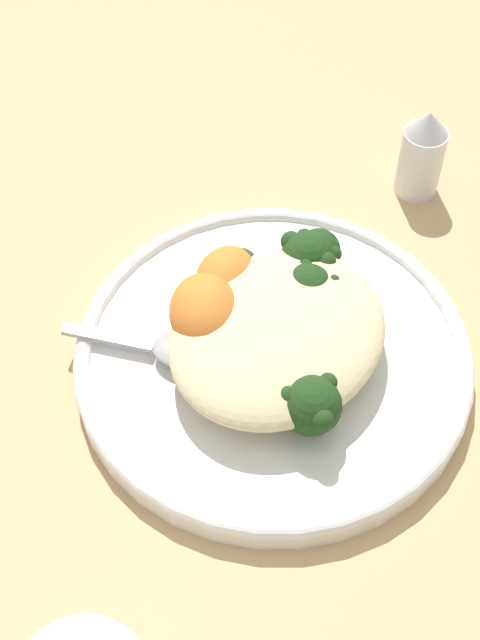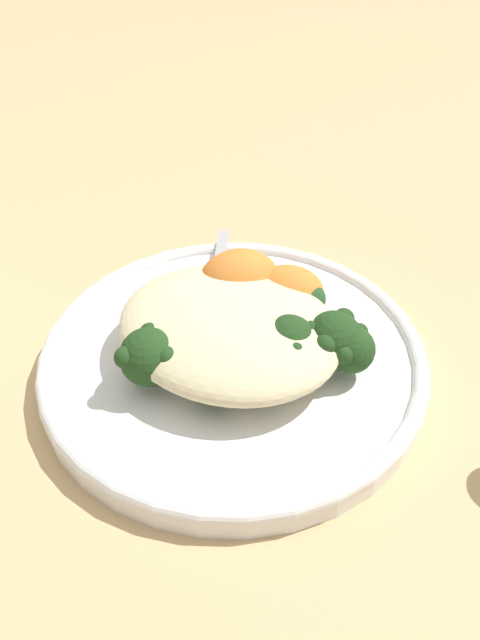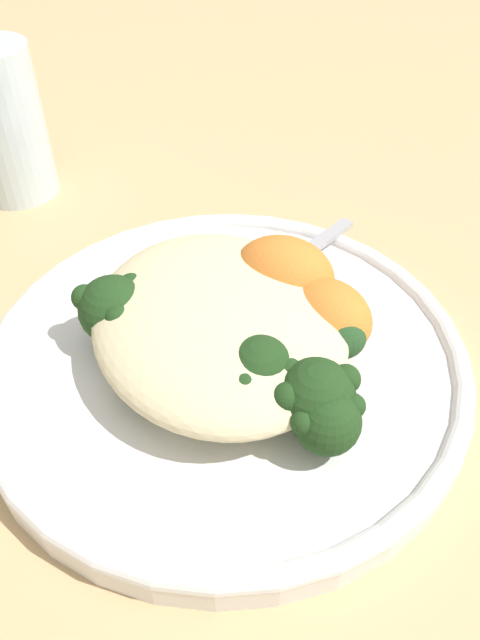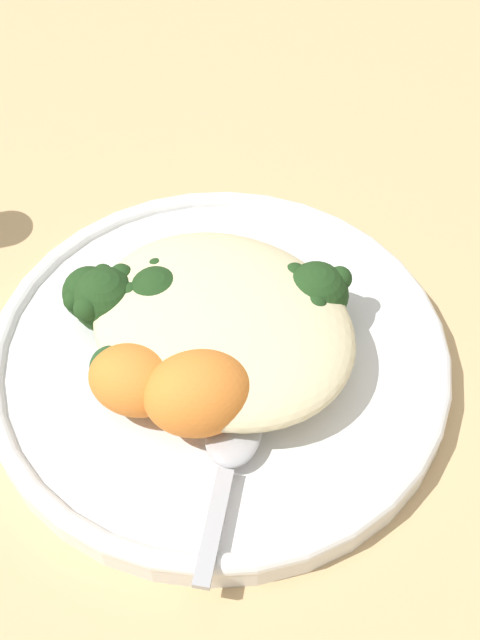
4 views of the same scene
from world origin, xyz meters
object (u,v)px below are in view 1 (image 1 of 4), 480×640
Objects in this scene: broccoli_stalk_1 at (282,361)px; salt_shaker at (422,153)px; spoon at (170,348)px; broccoli_stalk_6 at (297,272)px; kale_tuft at (240,279)px; broccoli_stalk_2 at (313,355)px; broccoli_stalk_4 at (325,318)px; broccoli_stalk_0 at (301,397)px; quinoa_mound at (278,334)px; plate at (273,356)px; broccoli_stalk_5 at (298,299)px; sweet_potato_chunk_0 at (226,278)px; broccoli_stalk_3 at (300,350)px; broccoli_stalk_7 at (303,270)px; sweet_potato_chunk_1 at (205,313)px.

salt_shaker reaches higher than broccoli_stalk_1.
broccoli_stalk_6 is at bearing -133.19° from spoon.
broccoli_stalk_6 reaches higher than kale_tuft.
broccoli_stalk_2 is (-0.02, 0.01, -0.00)m from broccoli_stalk_1.
broccoli_stalk_4 is at bearing 11.74° from salt_shaker.
quinoa_mound is at bearing 156.70° from broccoli_stalk_0.
plate is 0.03m from quinoa_mound.
broccoli_stalk_5 is (0.00, -0.02, 0.00)m from broccoli_stalk_4.
broccoli_stalk_4 is at bearing 103.60° from sweet_potato_chunk_0.
broccoli_stalk_0 is 0.11m from broccoli_stalk_6.
broccoli_stalk_4 is 1.62× the size of sweet_potato_chunk_0.
plate is 2.52× the size of broccoli_stalk_6.
salt_shaker reaches higher than quinoa_mound.
broccoli_stalk_1 is 1.07× the size of broccoli_stalk_3.
quinoa_mound is at bearing -160.34° from broccoli_stalk_6.
broccoli_stalk_6 is (-0.05, -0.02, 0.03)m from plate.
plate is 0.07m from broccoli_stalk_7.
salt_shaker is at bearing -5.15° from broccoli_stalk_6.
broccoli_stalk_5 is (-0.05, -0.02, 0.00)m from broccoli_stalk_1.
kale_tuft is 0.07m from spoon.
salt_shaker is at bearing 70.49° from broccoli_stalk_3.
broccoli_stalk_2 is at bearing 102.53° from quinoa_mound.
broccoli_stalk_5 is at bearing 101.03° from kale_tuft.
broccoli_stalk_4 is at bearing -121.36° from broccoli_stalk_6.
broccoli_stalk_0 is 1.19× the size of broccoli_stalk_4.
broccoli_stalk_7 is (-0.03, -0.02, -0.00)m from broccoli_stalk_5.
salt_shaker is (-0.16, 0.00, 0.00)m from broccoli_stalk_7.
broccoli_stalk_4 is at bearing 124.69° from broccoli_stalk_0.
broccoli_stalk_7 is 2.78× the size of kale_tuft.
sweet_potato_chunk_0 reaches higher than broccoli_stalk_7.
broccoli_stalk_2 is at bearing -17.32° from broccoli_stalk_3.
broccoli_stalk_7 is at bearing 163.55° from sweet_potato_chunk_1.
broccoli_stalk_2 is 0.07m from broccoli_stalk_7.
broccoli_stalk_7 is 2.37× the size of sweet_potato_chunk_0.
kale_tuft is 0.19m from salt_shaker.
broccoli_stalk_2 is at bearing -141.72° from broccoli_stalk_7.
kale_tuft is (-0.02, -0.08, 0.00)m from broccoli_stalk_2.
broccoli_stalk_3 is 0.09m from spoon.
broccoli_stalk_1 is 0.08m from broccoli_stalk_7.
sweet_potato_chunk_1 is at bearing 172.30° from broccoli_stalk_2.
broccoli_stalk_0 is 0.10m from spoon.
broccoli_stalk_5 is 0.05m from kale_tuft.
quinoa_mound reaches higher than broccoli_stalk_3.
broccoli_stalk_6 is at bearing 109.59° from broccoli_stalk_2.
broccoli_stalk_2 is at bearing 108.98° from sweet_potato_chunk_1.
plate is at bearing -165.25° from broccoli_stalk_7.
quinoa_mound is 0.02m from broccoli_stalk_3.
sweet_potato_chunk_1 is at bearing 159.43° from broccoli_stalk_7.
salt_shaker reaches higher than plate.
spoon is (0.05, -0.05, 0.01)m from plate.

